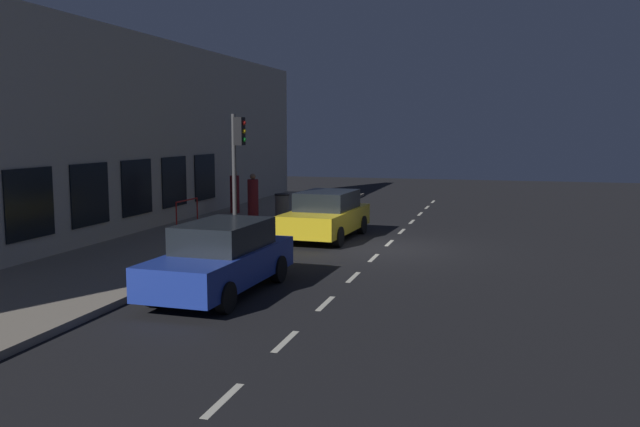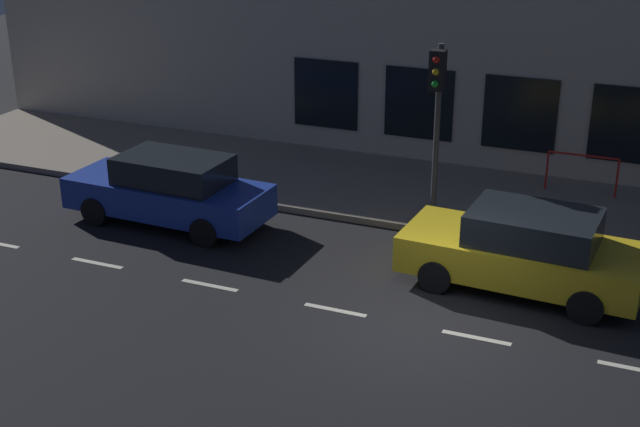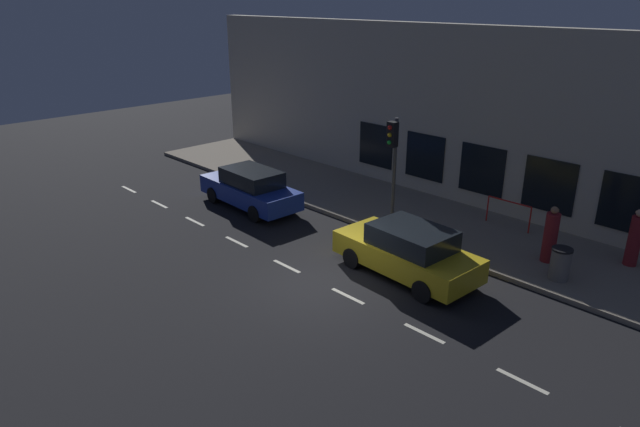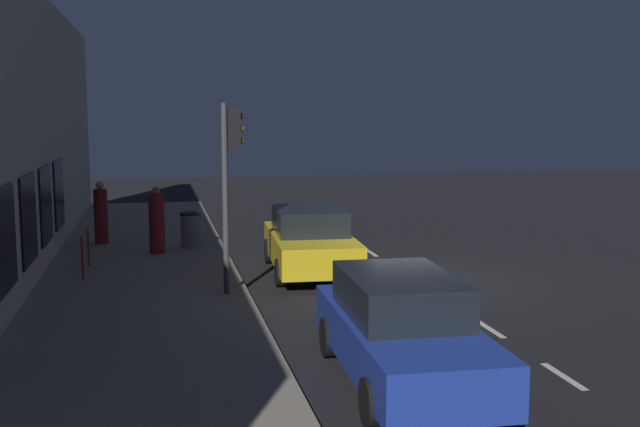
{
  "view_description": "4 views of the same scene",
  "coord_description": "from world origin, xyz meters",
  "views": [
    {
      "loc": [
        -3.55,
        19.81,
        3.58
      ],
      "look_at": [
        1.69,
        1.23,
        1.17
      ],
      "focal_mm": 37.21,
      "sensor_mm": 36.0,
      "label": 1
    },
    {
      "loc": [
        -13.17,
        -3.58,
        7.59
      ],
      "look_at": [
        0.9,
        2.28,
        1.45
      ],
      "focal_mm": 49.38,
      "sensor_mm": 36.0,
      "label": 2
    },
    {
      "loc": [
        -10.21,
        -10.34,
        7.84
      ],
      "look_at": [
        1.96,
        2.12,
        1.09
      ],
      "focal_mm": 31.56,
      "sensor_mm": 36.0,
      "label": 3
    },
    {
      "loc": [
        5.86,
        16.76,
        3.89
      ],
      "look_at": [
        2.55,
        1.44,
        1.83
      ],
      "focal_mm": 42.99,
      "sensor_mm": 36.0,
      "label": 4
    }
  ],
  "objects": [
    {
      "name": "trash_bin",
      "position": [
        4.93,
        -4.76,
        0.64
      ],
      "size": [
        0.59,
        0.59,
        0.97
      ],
      "color": "slate",
      "rests_on": "sidewalk"
    },
    {
      "name": "ground_plane",
      "position": [
        0.0,
        0.0,
        0.0
      ],
      "size": [
        60.0,
        60.0,
        0.0
      ],
      "primitive_type": "plane",
      "color": "black"
    },
    {
      "name": "pedestrian_1",
      "position": [
        5.85,
        -3.99,
        0.97
      ],
      "size": [
        0.55,
        0.55,
        1.8
      ],
      "rotation": [
        0.0,
        0.0,
        3.57
      ],
      "color": "maroon",
      "rests_on": "sidewalk"
    },
    {
      "name": "parked_car_0",
      "position": [
        2.21,
        -1.34,
        0.79
      ],
      "size": [
        2.16,
        4.56,
        1.58
      ],
      "rotation": [
        0.0,
        0.0,
        -0.06
      ],
      "color": "gold",
      "rests_on": "ground"
    },
    {
      "name": "sidewalk",
      "position": [
        6.25,
        0.0,
        0.07
      ],
      "size": [
        4.5,
        32.0,
        0.15
      ],
      "color": "gray",
      "rests_on": "ground"
    },
    {
      "name": "building_facade",
      "position": [
        8.8,
        -0.0,
        3.43
      ],
      "size": [
        0.65,
        32.0,
        6.89
      ],
      "color": "beige",
      "rests_on": "ground"
    },
    {
      "name": "traffic_light",
      "position": [
        4.35,
        1.06,
        2.93
      ],
      "size": [
        0.47,
        0.32,
        3.94
      ],
      "color": "#424244",
      "rests_on": "sidewalk"
    },
    {
      "name": "parked_car_1",
      "position": [
        2.45,
        6.55,
        0.79
      ],
      "size": [
        1.94,
        4.66,
        1.58
      ],
      "rotation": [
        0.0,
        0.0,
        -0.04
      ],
      "color": "#1E389E",
      "rests_on": "ground"
    },
    {
      "name": "pedestrian_0",
      "position": [
        7.42,
        -5.88,
        0.98
      ],
      "size": [
        0.49,
        0.49,
        1.81
      ],
      "rotation": [
        0.0,
        0.0,
        5.97
      ],
      "color": "maroon",
      "rests_on": "sidewalk"
    },
    {
      "name": "red_railing",
      "position": [
        7.52,
        -1.74,
        0.84
      ],
      "size": [
        0.05,
        1.68,
        0.97
      ],
      "color": "red",
      "rests_on": "sidewalk"
    },
    {
      "name": "lane_centre_line",
      "position": [
        0.0,
        -1.0,
        0.0
      ],
      "size": [
        0.12,
        27.2,
        0.01
      ],
      "color": "beige",
      "rests_on": "ground"
    }
  ]
}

